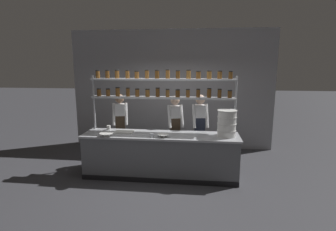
# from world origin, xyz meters

# --- Properties ---
(ground_plane) EXTENTS (40.00, 40.00, 0.00)m
(ground_plane) POSITION_xyz_m (0.00, 0.00, 0.00)
(ground_plane) COLOR #3D3D42
(back_wall) EXTENTS (5.65, 0.12, 3.30)m
(back_wall) POSITION_xyz_m (0.00, 2.13, 1.65)
(back_wall) COLOR #939399
(back_wall) RESTS_ON ground_plane
(prep_counter) EXTENTS (3.25, 0.76, 0.92)m
(prep_counter) POSITION_xyz_m (0.00, -0.00, 0.46)
(prep_counter) COLOR slate
(prep_counter) RESTS_ON ground_plane
(spice_shelf_unit) EXTENTS (3.14, 0.28, 2.25)m
(spice_shelf_unit) POSITION_xyz_m (-0.00, 0.33, 1.82)
(spice_shelf_unit) COLOR #ADAFB5
(spice_shelf_unit) RESTS_ON ground_plane
(chef_left) EXTENTS (0.41, 0.34, 1.66)m
(chef_left) POSITION_xyz_m (-1.09, 0.76, 0.96)
(chef_left) COLOR black
(chef_left) RESTS_ON ground_plane
(chef_center) EXTENTS (0.41, 0.35, 1.65)m
(chef_center) POSITION_xyz_m (0.24, 0.69, 0.95)
(chef_center) COLOR black
(chef_center) RESTS_ON ground_plane
(chef_right) EXTENTS (0.40, 0.32, 1.69)m
(chef_right) POSITION_xyz_m (0.82, 0.66, 0.97)
(chef_right) COLOR black
(chef_right) RESTS_ON ground_plane
(container_stack) EXTENTS (0.39, 0.39, 0.54)m
(container_stack) POSITION_xyz_m (1.35, -0.00, 1.19)
(container_stack) COLOR white
(container_stack) RESTS_ON prep_counter
(cutting_board) EXTENTS (0.40, 0.26, 0.02)m
(cutting_board) POSITION_xyz_m (-0.80, 0.07, 0.93)
(cutting_board) COLOR silver
(cutting_board) RESTS_ON prep_counter
(prep_bowl_near_left) EXTENTS (0.24, 0.24, 0.06)m
(prep_bowl_near_left) POSITION_xyz_m (0.09, -0.21, 0.95)
(prep_bowl_near_left) COLOR silver
(prep_bowl_near_left) RESTS_ON prep_counter
(prep_bowl_center_front) EXTENTS (0.28, 0.28, 0.08)m
(prep_bowl_center_front) POSITION_xyz_m (-1.05, -0.32, 0.96)
(prep_bowl_center_front) COLOR silver
(prep_bowl_center_front) RESTS_ON prep_counter
(serving_cup_front) EXTENTS (0.09, 0.09, 0.08)m
(serving_cup_front) POSITION_xyz_m (-0.14, -0.25, 0.96)
(serving_cup_front) COLOR #B2B7BC
(serving_cup_front) RESTS_ON prep_counter
(serving_cup_by_board) EXTENTS (0.09, 0.09, 0.10)m
(serving_cup_by_board) POSITION_xyz_m (-1.20, 0.25, 0.97)
(serving_cup_by_board) COLOR silver
(serving_cup_by_board) RESTS_ON prep_counter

